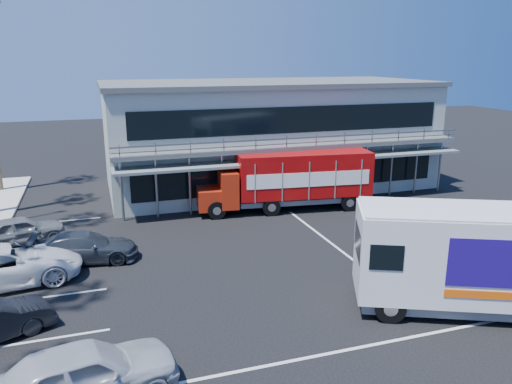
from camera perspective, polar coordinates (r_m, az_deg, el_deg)
name	(u,v)px	position (r m, az deg, el deg)	size (l,w,h in m)	color
ground	(316,269)	(22.08, 6.90, -8.70)	(120.00, 120.00, 0.00)	black
building	(267,134)	(35.57, 1.32, 6.69)	(22.40, 12.00, 7.30)	#A3A89A
red_truck	(292,178)	(29.82, 4.08, 1.59)	(10.54, 3.62, 3.48)	#A6210D
white_van	(469,258)	(19.30, 23.15, -6.95)	(8.22, 5.68, 3.82)	silver
parked_car_a	(84,374)	(14.65, -19.11, -19.07)	(2.00, 4.98, 1.70)	#B4B7BB
parked_car_c	(6,265)	(22.59, -26.65, -7.51)	(2.67, 5.80, 1.61)	white
parked_car_d	(85,247)	(23.71, -18.94, -5.99)	(1.87, 4.61, 1.34)	#2A3038
parked_car_e	(21,230)	(27.14, -25.26, -3.94)	(1.62, 4.03, 1.37)	slate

